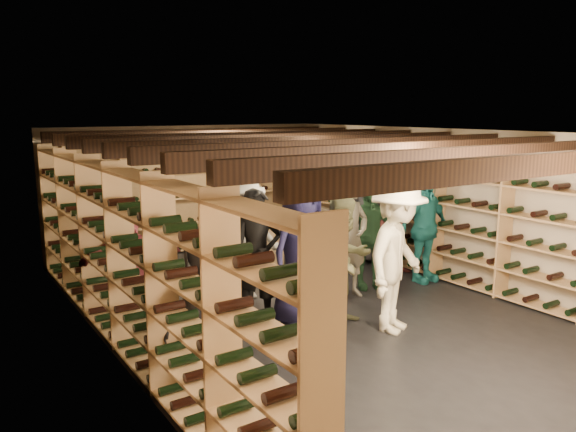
% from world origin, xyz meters
% --- Properties ---
extents(ground, '(8.00, 8.00, 0.00)m').
position_xyz_m(ground, '(0.00, 0.00, 0.00)').
color(ground, black).
rests_on(ground, ground).
extents(walls, '(5.52, 8.02, 2.40)m').
position_xyz_m(walls, '(0.00, 0.00, 1.20)').
color(walls, '#C1AF96').
rests_on(walls, ground).
extents(ceiling, '(5.50, 8.00, 0.01)m').
position_xyz_m(ceiling, '(0.00, 0.00, 2.40)').
color(ceiling, beige).
rests_on(ceiling, walls).
extents(ceiling_joists, '(5.40, 7.12, 0.18)m').
position_xyz_m(ceiling_joists, '(0.00, 0.00, 2.26)').
color(ceiling_joists, black).
rests_on(ceiling_joists, ground).
extents(wine_rack_left, '(0.32, 7.50, 2.15)m').
position_xyz_m(wine_rack_left, '(-2.57, 0.00, 1.08)').
color(wine_rack_left, tan).
rests_on(wine_rack_left, ground).
extents(wine_rack_right, '(0.32, 7.50, 2.15)m').
position_xyz_m(wine_rack_right, '(2.57, 0.00, 1.08)').
color(wine_rack_right, tan).
rests_on(wine_rack_right, ground).
extents(wine_rack_back, '(4.70, 0.30, 2.15)m').
position_xyz_m(wine_rack_back, '(0.00, 3.83, 1.07)').
color(wine_rack_back, tan).
rests_on(wine_rack_back, ground).
extents(crate_stack_left, '(0.59, 0.50, 0.68)m').
position_xyz_m(crate_stack_left, '(0.69, 2.15, 0.34)').
color(crate_stack_left, tan).
rests_on(crate_stack_left, ground).
extents(crate_stack_right, '(0.57, 0.46, 0.51)m').
position_xyz_m(crate_stack_right, '(1.27, 1.30, 0.26)').
color(crate_stack_right, tan).
rests_on(crate_stack_right, ground).
extents(crate_loose, '(0.55, 0.42, 0.17)m').
position_xyz_m(crate_loose, '(-0.24, 1.40, 0.09)').
color(crate_loose, tan).
rests_on(crate_loose, ground).
extents(person_0, '(0.92, 0.78, 1.60)m').
position_xyz_m(person_0, '(-2.18, -1.31, 0.80)').
color(person_0, black).
rests_on(person_0, ground).
extents(person_1, '(0.74, 0.61, 1.73)m').
position_xyz_m(person_1, '(-0.91, -0.17, 0.87)').
color(person_1, black).
rests_on(person_1, ground).
extents(person_2, '(0.83, 0.65, 1.67)m').
position_xyz_m(person_2, '(-0.02, -0.81, 0.84)').
color(person_2, brown).
rests_on(person_2, ground).
extents(person_3, '(1.40, 1.14, 1.89)m').
position_xyz_m(person_3, '(0.37, -1.34, 0.94)').
color(person_3, beige).
rests_on(person_3, ground).
extents(person_4, '(1.03, 0.45, 1.74)m').
position_xyz_m(person_4, '(2.18, -0.08, 0.87)').
color(person_4, teal).
rests_on(person_4, ground).
extents(person_5, '(1.38, 0.48, 1.48)m').
position_xyz_m(person_5, '(-2.14, 1.13, 0.74)').
color(person_5, maroon).
rests_on(person_5, ground).
extents(person_6, '(1.00, 0.74, 1.87)m').
position_xyz_m(person_6, '(-0.48, -0.52, 0.94)').
color(person_6, '#1B1940').
rests_on(person_6, ground).
extents(person_7, '(0.66, 0.46, 1.74)m').
position_xyz_m(person_7, '(0.71, -0.04, 0.87)').
color(person_7, gray).
rests_on(person_7, ground).
extents(person_8, '(1.02, 0.93, 1.72)m').
position_xyz_m(person_8, '(2.15, 0.47, 0.86)').
color(person_8, '#4C1E1D').
rests_on(person_8, ground).
extents(person_9, '(1.23, 0.78, 1.81)m').
position_xyz_m(person_9, '(-0.60, 0.74, 0.90)').
color(person_9, '#9E9B90').
rests_on(person_9, ground).
extents(person_10, '(1.02, 0.74, 1.61)m').
position_xyz_m(person_10, '(1.23, 0.14, 0.80)').
color(person_10, '#21472A').
rests_on(person_10, ground).
extents(person_11, '(1.43, 0.71, 1.48)m').
position_xyz_m(person_11, '(1.63, 1.27, 0.74)').
color(person_11, slate).
rests_on(person_11, ground).
extents(person_12, '(0.89, 0.66, 1.67)m').
position_xyz_m(person_12, '(2.18, 1.30, 0.84)').
color(person_12, '#2F3033').
rests_on(person_12, ground).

